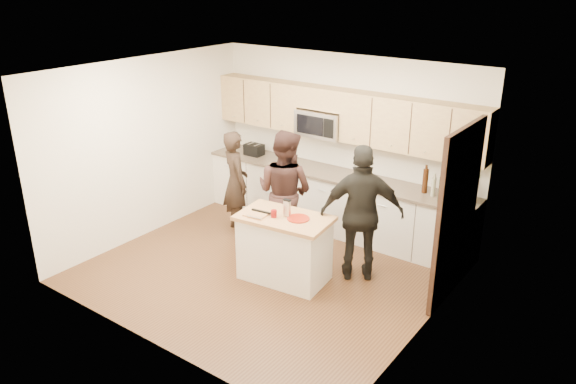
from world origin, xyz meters
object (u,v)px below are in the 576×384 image
Objects in this scene: woman_left at (236,182)px; woman_right at (362,214)px; island at (284,248)px; toaster at (254,150)px; woman_center at (285,192)px.

woman_right reaches higher than woman_left.
toaster reaches higher than island.
island is 0.70× the size of woman_center.
woman_left is 0.88× the size of woman_right.
woman_center is at bearing -36.02° from woman_right.
woman_left is 1.00m from woman_center.
woman_right reaches higher than woman_center.
toaster is 1.69m from woman_center.
woman_center is at bearing -154.83° from woman_left.
woman_left is (0.38, -0.92, -0.23)m from toaster.
woman_center reaches higher than woman_left.
woman_right is (0.78, 0.62, 0.46)m from island.
woman_left is at bearing -36.47° from woman_right.
island is 4.19× the size of toaster.
woman_center is (0.99, -0.07, 0.10)m from woman_left.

